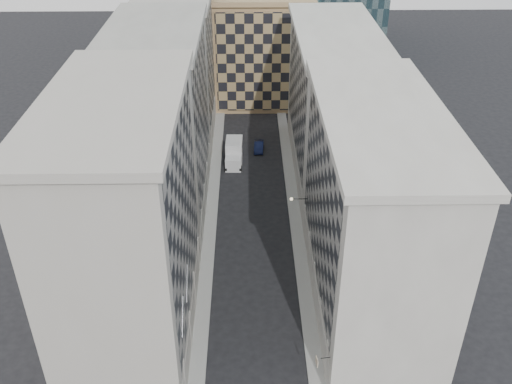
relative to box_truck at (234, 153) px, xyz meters
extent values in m
cube|color=gray|center=(-2.66, -13.91, -1.31)|extent=(1.50, 100.00, 0.15)
cube|color=gray|center=(7.84, -13.91, -1.31)|extent=(1.50, 100.00, 0.15)
cube|color=#A49F94|center=(-8.41, -32.91, 10.12)|extent=(10.00, 22.00, 23.00)
cube|color=gray|center=(-3.53, -32.91, 11.62)|extent=(0.25, 19.36, 18.00)
cube|color=#A49F94|center=(-3.61, -32.91, 0.22)|extent=(0.45, 21.12, 3.20)
cube|color=#A49F94|center=(-8.41, -32.91, 21.97)|extent=(10.80, 22.80, 0.70)
cylinder|color=#A49F94|center=(-3.76, -41.16, 0.82)|extent=(0.90, 0.90, 4.40)
cylinder|color=#A49F94|center=(-3.76, -35.66, 0.82)|extent=(0.90, 0.90, 4.40)
cylinder|color=#A49F94|center=(-3.76, -30.16, 0.82)|extent=(0.90, 0.90, 4.40)
cylinder|color=#A49F94|center=(-3.76, -24.66, 0.82)|extent=(0.90, 0.90, 4.40)
cube|color=gray|center=(-8.41, -10.91, 9.62)|extent=(10.00, 22.00, 22.00)
cube|color=gray|center=(-3.53, -10.91, 11.12)|extent=(0.25, 19.36, 17.00)
cube|color=gray|center=(-3.61, -10.91, 0.22)|extent=(0.45, 21.12, 3.20)
cube|color=gray|center=(-8.41, -10.91, 20.97)|extent=(10.80, 22.80, 0.70)
cylinder|color=gray|center=(-3.76, -19.16, 0.82)|extent=(0.90, 0.90, 4.40)
cylinder|color=gray|center=(-3.76, -13.66, 0.82)|extent=(0.90, 0.90, 4.40)
cylinder|color=gray|center=(-3.76, -8.16, 0.82)|extent=(0.90, 0.90, 4.40)
cylinder|color=gray|center=(-3.76, -2.66, 0.82)|extent=(0.90, 0.90, 4.40)
cube|color=#A49F94|center=(-8.41, 11.09, 9.12)|extent=(10.00, 22.00, 21.00)
cube|color=gray|center=(-3.53, 11.09, 10.62)|extent=(0.25, 19.36, 16.00)
cube|color=#A49F94|center=(-3.61, 11.09, 0.22)|extent=(0.45, 21.12, 3.20)
cylinder|color=#A49F94|center=(-3.76, 2.84, 0.82)|extent=(0.90, 0.90, 4.40)
cylinder|color=#A49F94|center=(-3.76, 8.34, 0.82)|extent=(0.90, 0.90, 4.40)
cylinder|color=#A49F94|center=(-3.76, 13.84, 0.82)|extent=(0.90, 0.90, 4.40)
cylinder|color=#A49F94|center=(-3.76, 19.34, 0.82)|extent=(0.90, 0.90, 4.40)
cube|color=#ABA69D|center=(13.59, -28.91, 8.62)|extent=(10.00, 26.00, 20.00)
cube|color=gray|center=(8.71, -28.91, 10.12)|extent=(0.25, 22.88, 15.00)
cube|color=#ABA69D|center=(8.79, -28.91, 0.22)|extent=(0.45, 24.96, 3.20)
cube|color=#ABA69D|center=(13.59, -28.91, 18.97)|extent=(10.80, 26.80, 0.70)
cylinder|color=#ABA69D|center=(8.94, -39.31, 0.82)|extent=(0.90, 0.90, 4.40)
cylinder|color=#ABA69D|center=(8.94, -34.11, 0.82)|extent=(0.90, 0.90, 4.40)
cylinder|color=#ABA69D|center=(8.94, -28.91, 0.82)|extent=(0.90, 0.90, 4.40)
cylinder|color=#ABA69D|center=(8.94, -23.71, 0.82)|extent=(0.90, 0.90, 4.40)
cylinder|color=#ABA69D|center=(8.94, -18.51, 0.82)|extent=(0.90, 0.90, 4.40)
cube|color=#ABA69D|center=(13.59, -1.91, 8.12)|extent=(10.00, 28.00, 19.00)
cube|color=gray|center=(8.71, -1.91, 9.62)|extent=(0.25, 24.64, 14.00)
cube|color=#ABA69D|center=(8.79, -1.91, 0.22)|extent=(0.45, 26.88, 3.20)
cube|color=#ABA69D|center=(13.59, -1.91, 17.97)|extent=(10.80, 28.80, 0.70)
cube|color=#A08055|center=(4.59, 24.09, 7.62)|extent=(16.00, 14.00, 18.00)
cube|color=tan|center=(4.59, 16.99, 7.62)|extent=(15.20, 0.25, 16.50)
cube|color=#2E2A24|center=(2.59, 38.09, 12.62)|extent=(6.00, 6.00, 28.00)
cylinder|color=gray|center=(-3.31, -39.91, 6.62)|extent=(0.10, 2.33, 2.33)
cylinder|color=gray|center=(-3.31, -35.91, 6.62)|extent=(0.10, 2.33, 2.33)
cylinder|color=black|center=(7.69, -19.91, 4.82)|extent=(1.80, 0.08, 0.08)
sphere|color=#FFE5B2|center=(6.79, -19.91, 4.82)|extent=(0.36, 0.36, 0.36)
cube|color=silver|center=(-0.06, -1.94, -0.46)|extent=(2.33, 2.53, 1.85)
cube|color=silver|center=(0.02, 0.73, 0.21)|extent=(2.47, 3.76, 3.18)
cylinder|color=black|center=(-1.11, -2.73, -0.92)|extent=(0.33, 0.93, 0.92)
cylinder|color=black|center=(0.95, -2.79, -0.92)|extent=(0.33, 0.93, 0.92)
cylinder|color=black|center=(-0.97, 1.99, -0.92)|extent=(0.33, 0.93, 0.92)
cylinder|color=black|center=(1.08, 1.93, -0.92)|extent=(0.33, 0.93, 0.92)
imported|color=#11193E|center=(3.68, 3.62, -0.74)|extent=(1.57, 3.98, 1.29)
cylinder|color=black|center=(8.19, -40.91, 2.83)|extent=(0.84, 0.16, 0.06)
cube|color=beige|center=(7.49, -40.91, 2.42)|extent=(0.15, 0.73, 0.73)
camera|label=1|loc=(1.97, -73.10, 38.87)|focal=40.00mm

